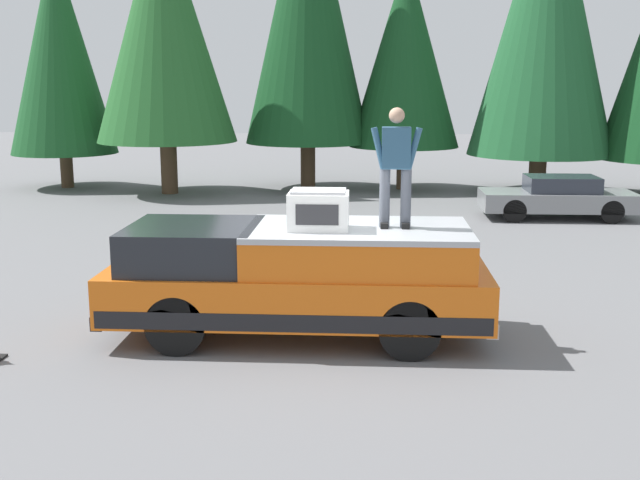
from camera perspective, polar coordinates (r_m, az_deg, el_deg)
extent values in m
plane|color=slate|center=(11.60, 0.30, -7.00)|extent=(90.00, 90.00, 0.00)
cube|color=orange|center=(11.38, -1.67, -3.70)|extent=(2.00, 5.50, 0.70)
cube|color=black|center=(11.43, -1.66, -4.63)|extent=(2.01, 5.39, 0.24)
cube|color=black|center=(11.46, -9.24, -0.39)|extent=(1.84, 1.87, 0.60)
cube|color=orange|center=(11.19, 2.81, -0.75)|extent=(1.92, 3.19, 0.52)
cube|color=#A8AAAF|center=(11.13, 2.82, 0.76)|extent=(1.94, 3.19, 0.08)
cube|color=#232326|center=(11.99, -14.61, -4.61)|extent=(1.96, 0.16, 0.20)
cube|color=#B2B5BA|center=(11.53, 11.83, -5.13)|extent=(1.96, 0.16, 0.20)
cylinder|color=black|center=(10.91, -10.49, -6.09)|extent=(0.30, 0.84, 0.84)
cylinder|color=black|center=(12.50, -8.62, -3.75)|extent=(0.30, 0.84, 0.84)
cylinder|color=black|center=(10.61, 6.58, -6.48)|extent=(0.30, 0.84, 0.84)
cylinder|color=black|center=(12.24, 6.18, -4.01)|extent=(0.30, 0.84, 0.84)
cube|color=white|center=(10.90, -0.11, 2.15)|extent=(0.64, 0.84, 0.52)
cube|color=#2D2D30|center=(10.58, -0.22, 1.86)|extent=(0.01, 0.59, 0.29)
cube|color=#99999E|center=(10.86, -0.11, 3.60)|extent=(0.58, 0.76, 0.04)
cylinder|color=#4C515B|center=(11.08, 6.32, 3.07)|extent=(0.15, 0.15, 0.84)
cube|color=black|center=(11.11, 6.28, 1.10)|extent=(0.26, 0.11, 0.08)
cylinder|color=#4C515B|center=(11.07, 4.76, 3.09)|extent=(0.15, 0.15, 0.84)
cube|color=black|center=(11.09, 4.74, 1.12)|extent=(0.26, 0.11, 0.08)
cube|color=#335B7A|center=(10.99, 5.61, 6.74)|extent=(0.24, 0.40, 0.58)
sphere|color=tan|center=(10.97, 5.66, 9.09)|extent=(0.22, 0.22, 0.22)
cylinder|color=#335B7A|center=(10.98, 6.91, 6.71)|extent=(0.09, 0.23, 0.58)
cylinder|color=#335B7A|center=(10.96, 4.33, 6.75)|extent=(0.09, 0.23, 0.58)
cube|color=gray|center=(22.23, 16.99, 2.79)|extent=(1.64, 4.10, 0.50)
cube|color=#282D38|center=(22.19, 17.31, 3.95)|extent=(1.31, 1.89, 0.42)
cylinder|color=black|center=(21.29, 14.07, 2.09)|extent=(0.20, 0.62, 0.62)
cylinder|color=black|center=(22.69, 13.43, 2.69)|extent=(0.20, 0.62, 0.62)
cylinder|color=black|center=(21.90, 20.63, 1.95)|extent=(0.20, 0.62, 0.62)
cylinder|color=black|center=(23.27, 19.61, 2.54)|extent=(0.20, 0.62, 0.62)
cylinder|color=#4C3826|center=(27.18, 15.65, 4.70)|extent=(0.57, 0.57, 1.28)
cone|color=#1E562D|center=(27.09, 16.28, 15.78)|extent=(4.76, 4.76, 9.21)
cylinder|color=#4C3826|center=(27.24, 6.12, 5.29)|extent=(0.45, 0.45, 1.48)
cone|color=#14421E|center=(27.09, 6.30, 13.52)|extent=(3.76, 3.76, 6.32)
cylinder|color=#4C3826|center=(27.20, -0.89, 5.48)|extent=(0.51, 0.51, 1.60)
cone|color=#14421E|center=(27.16, -0.93, 16.88)|extent=(4.28, 4.28, 9.19)
cylinder|color=#4C3826|center=(26.49, -11.01, 5.24)|extent=(0.55, 0.55, 1.73)
cone|color=#235B28|center=(26.40, -11.41, 15.31)|extent=(4.57, 4.57, 7.56)
cylinder|color=#4C3826|center=(28.94, -18.08, 4.88)|extent=(0.44, 0.44, 1.21)
cone|color=#194C23|center=(28.79, -18.61, 13.11)|extent=(3.64, 3.64, 7.10)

